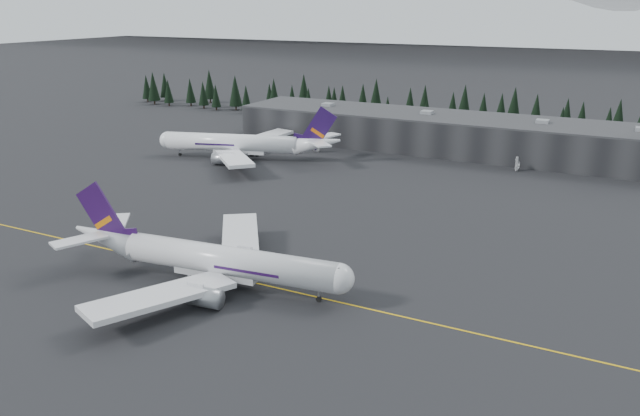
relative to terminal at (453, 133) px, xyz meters
The scene contains 9 objects.
ground 125.16m from the terminal, 90.00° to the right, with size 1400.00×1400.00×0.00m, color black.
taxiline 127.16m from the terminal, 90.00° to the right, with size 400.00×0.40×0.02m, color gold.
terminal is the anchor object (origin of this frame).
treeline 37.02m from the terminal, 90.00° to the left, with size 360.00×20.00×15.00m, color black.
mountain_ridge 875.02m from the terminal, 90.00° to the left, with size 4400.00×900.00×420.00m, color white, non-canonical shape.
jet_main 131.35m from the terminal, 94.84° to the right, with size 59.81×54.97×17.61m.
jet_parked 73.51m from the terminal, 143.15° to the right, with size 62.49×56.60×18.80m.
gse_vehicle_a 49.11m from the terminal, 150.45° to the right, with size 2.24×4.87×1.35m, color silver.
gse_vehicle_b 32.76m from the terminal, 35.34° to the right, with size 1.88×4.66×1.59m, color white.
Camera 1 is at (57.49, -92.91, 50.78)m, focal length 35.00 mm.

